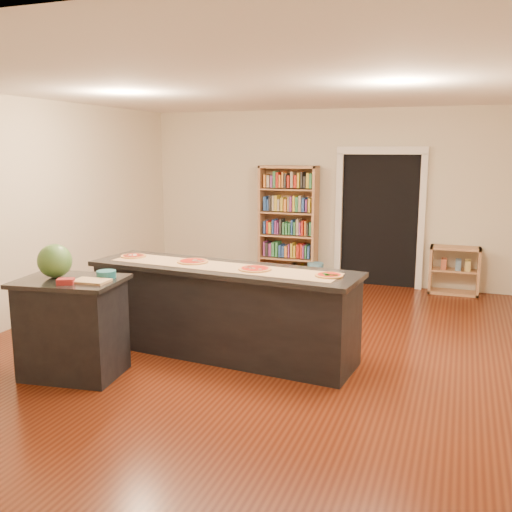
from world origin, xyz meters
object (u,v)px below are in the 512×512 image
(kitchen_island, at_px, (223,310))
(low_shelf, at_px, (454,270))
(waste_bin, at_px, (315,274))
(watermelon, at_px, (55,261))
(side_counter, at_px, (73,327))
(bookshelf, at_px, (288,224))

(kitchen_island, height_order, low_shelf, kitchen_island)
(waste_bin, relative_size, watermelon, 1.16)
(side_counter, xyz_separation_m, waste_bin, (1.30, 4.39, -0.30))
(side_counter, height_order, low_shelf, side_counter)
(side_counter, bearing_deg, low_shelf, 45.97)
(side_counter, height_order, bookshelf, bookshelf)
(side_counter, relative_size, low_shelf, 1.34)
(bookshelf, bearing_deg, kitchen_island, -84.30)
(kitchen_island, distance_m, bookshelf, 3.62)
(watermelon, bearing_deg, waste_bin, 71.41)
(kitchen_island, bearing_deg, side_counter, -132.33)
(bookshelf, height_order, waste_bin, bookshelf)
(side_counter, xyz_separation_m, watermelon, (-0.17, 0.01, 0.64))
(kitchen_island, height_order, side_counter, kitchen_island)
(waste_bin, xyz_separation_m, watermelon, (-1.47, -4.38, 0.93))
(waste_bin, bearing_deg, watermelon, -108.59)
(low_shelf, relative_size, waste_bin, 1.93)
(watermelon, bearing_deg, side_counter, -4.80)
(kitchen_island, height_order, bookshelf, bookshelf)
(low_shelf, distance_m, waste_bin, 2.12)
(waste_bin, bearing_deg, side_counter, -106.51)
(kitchen_island, distance_m, waste_bin, 3.38)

